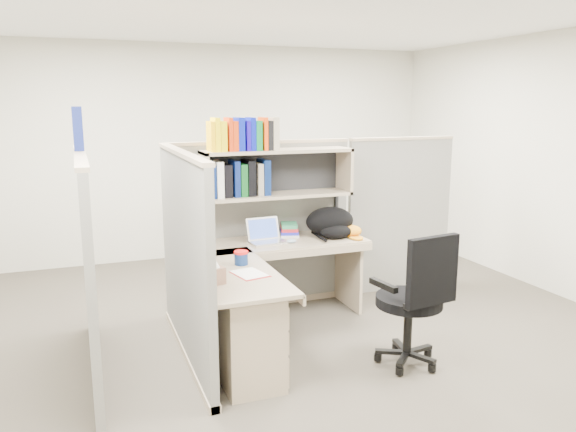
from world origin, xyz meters
name	(u,v)px	position (x,y,z in m)	size (l,w,h in m)	color
ground	(295,340)	(0.00, 0.00, 0.00)	(6.00, 6.00, 0.00)	#36312A
room_shell	(295,149)	(0.00, 0.00, 1.62)	(6.00, 6.00, 6.00)	#BCB9AA
cubicle	(236,228)	(-0.37, 0.45, 0.91)	(3.79, 1.84, 1.95)	#5D5D59
desk	(259,309)	(-0.41, -0.29, 0.44)	(1.74, 1.75, 0.73)	gray
laptop	(267,231)	(-0.05, 0.54, 0.84)	(0.31, 0.31, 0.23)	silver
backpack	(333,222)	(0.60, 0.55, 0.87)	(0.47, 0.36, 0.28)	black
orange_cap	(351,231)	(0.77, 0.50, 0.78)	(0.19, 0.23, 0.11)	orange
snack_canister	(241,257)	(-0.47, -0.05, 0.79)	(0.11, 0.11, 0.11)	navy
tissue_box	(215,271)	(-0.77, -0.43, 0.82)	(0.12, 0.12, 0.19)	#8C644F
mouse	(291,241)	(0.15, 0.46, 0.75)	(0.09, 0.06, 0.03)	#91B1CD
paper_cup	(260,234)	(-0.07, 0.71, 0.78)	(0.07, 0.07, 0.09)	white
book_stack	(289,230)	(0.23, 0.74, 0.79)	(0.18, 0.24, 0.12)	gray
loose_paper	(249,273)	(-0.48, -0.30, 0.73)	(0.20, 0.26, 0.00)	silver
task_chair	(412,320)	(0.65, -0.76, 0.37)	(0.58, 0.54, 1.06)	black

